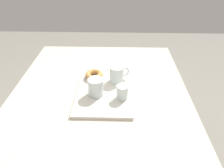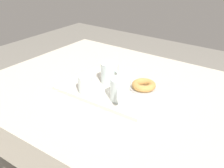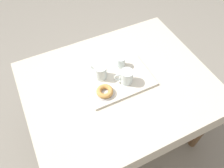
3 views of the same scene
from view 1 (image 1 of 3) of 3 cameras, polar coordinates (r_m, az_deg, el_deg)
The scene contains 8 objects.
ground_plane at distance 1.78m, azimuth -2.47°, elevation -21.59°, with size 6.00×6.00×0.00m, color gray.
dining_table at distance 1.31m, azimuth -3.13°, elevation -5.62°, with size 1.29×1.03×0.73m.
serving_tray at distance 1.25m, azimuth -2.04°, elevation -1.95°, with size 0.47×0.32×0.02m, color silver.
tea_mug_left at distance 1.18m, azimuth -4.31°, elevation -0.90°, with size 0.13×0.09×0.10m.
tea_mug_right at distance 1.30m, azimuth 1.32°, elevation 2.51°, with size 0.09×0.12×0.10m.
water_glass_near at distance 1.16m, azimuth 2.74°, elevation -2.38°, with size 0.06×0.06×0.08m.
donut_plate_left at distance 1.36m, azimuth -4.76°, elevation 1.78°, with size 0.12×0.12×0.01m, color silver.
sugar_donut_left at distance 1.34m, azimuth -4.80°, elevation 2.49°, with size 0.11×0.11×0.03m, color tan.
Camera 1 is at (1.01, 0.10, 1.46)m, focal length 34.28 mm.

